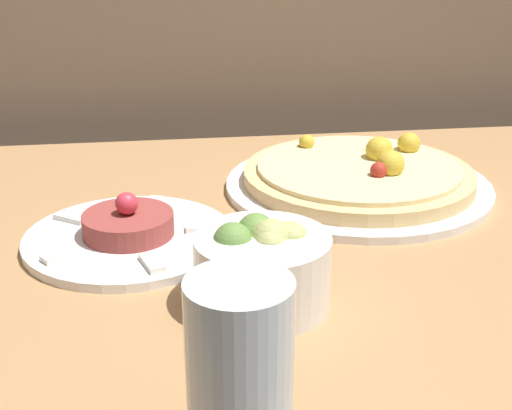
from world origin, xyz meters
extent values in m
cube|color=#AD7F51|center=(0.00, 0.40, 0.74)|extent=(1.17, 0.80, 0.03)
cylinder|color=white|center=(0.09, 0.55, 0.76)|extent=(0.34, 0.34, 0.01)
cylinder|color=#E5C17F|center=(0.09, 0.55, 0.77)|extent=(0.30, 0.30, 0.02)
cylinder|color=beige|center=(0.09, 0.55, 0.78)|extent=(0.26, 0.26, 0.01)
sphere|color=gold|center=(0.17, 0.60, 0.80)|extent=(0.03, 0.03, 0.03)
sphere|color=gold|center=(0.12, 0.51, 0.80)|extent=(0.04, 0.04, 0.04)
sphere|color=gold|center=(0.04, 0.63, 0.79)|extent=(0.02, 0.02, 0.02)
sphere|color=#B22D23|center=(0.10, 0.51, 0.79)|extent=(0.02, 0.02, 0.02)
sphere|color=gold|center=(0.12, 0.57, 0.80)|extent=(0.04, 0.04, 0.04)
cylinder|color=white|center=(-0.20, 0.42, 0.76)|extent=(0.23, 0.23, 0.01)
cylinder|color=#933D38|center=(-0.20, 0.42, 0.78)|extent=(0.10, 0.10, 0.02)
sphere|color=#E0384C|center=(-0.20, 0.42, 0.80)|extent=(0.02, 0.02, 0.02)
cube|color=white|center=(-0.12, 0.42, 0.77)|extent=(0.04, 0.02, 0.01)
cube|color=white|center=(-0.17, 0.50, 0.77)|extent=(0.03, 0.04, 0.01)
cube|color=white|center=(-0.27, 0.47, 0.77)|extent=(0.04, 0.04, 0.01)
cube|color=white|center=(-0.27, 0.37, 0.77)|extent=(0.04, 0.04, 0.01)
cube|color=white|center=(-0.17, 0.34, 0.77)|extent=(0.03, 0.04, 0.01)
cylinder|color=white|center=(-0.07, 0.27, 0.79)|extent=(0.12, 0.12, 0.07)
sphere|color=#B7BC70|center=(-0.07, 0.28, 0.82)|extent=(0.04, 0.04, 0.04)
sphere|color=#668E42|center=(-0.08, 0.30, 0.82)|extent=(0.04, 0.04, 0.04)
sphere|color=#668E42|center=(-0.10, 0.28, 0.82)|extent=(0.04, 0.04, 0.04)
sphere|color=#B7BC70|center=(-0.05, 0.28, 0.82)|extent=(0.03, 0.03, 0.03)
sphere|color=#B7BC70|center=(-0.07, 0.27, 0.82)|extent=(0.03, 0.03, 0.03)
sphere|color=#A3B25B|center=(-0.05, 0.28, 0.82)|extent=(0.03, 0.03, 0.03)
cylinder|color=silver|center=(-0.12, 0.07, 0.82)|extent=(0.07, 0.07, 0.14)
camera|label=1|loc=(-0.16, -0.29, 1.09)|focal=50.00mm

